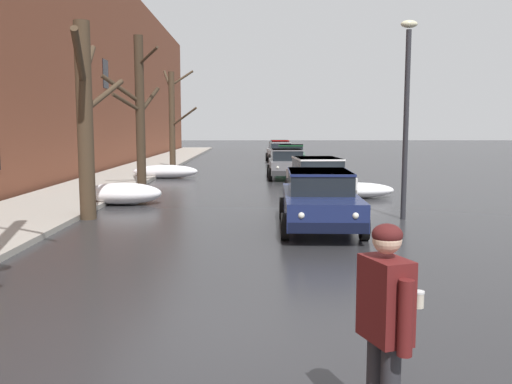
{
  "coord_description": "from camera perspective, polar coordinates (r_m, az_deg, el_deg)",
  "views": [
    {
      "loc": [
        0.32,
        -6.16,
        2.47
      ],
      "look_at": [
        0.43,
        6.41,
        0.98
      ],
      "focal_mm": 38.08,
      "sensor_mm": 36.0,
      "label": 1
    }
  ],
  "objects": [
    {
      "name": "ground_plane",
      "position": [
        6.65,
        -3.31,
        -15.07
      ],
      "size": [
        200.0,
        200.0,
        0.0
      ],
      "primitive_type": "plane",
      "color": "#2B2B2D"
    },
    {
      "name": "left_sidewalk_slab",
      "position": [
        25.09,
        -15.09,
        1.06
      ],
      "size": [
        3.39,
        80.0,
        0.14
      ],
      "primitive_type": "cube",
      "color": "#A8A399",
      "rests_on": "ground"
    },
    {
      "name": "brick_townhouse_facade",
      "position": [
        25.86,
        -20.36,
        14.09
      ],
      "size": [
        0.63,
        80.0,
        11.89
      ],
      "color": "brown",
      "rests_on": "ground"
    },
    {
      "name": "snow_bank_near_corner_left",
      "position": [
        18.05,
        -13.74,
        -0.17
      ],
      "size": [
        2.55,
        1.4,
        0.7
      ],
      "color": "white",
      "rests_on": "ground"
    },
    {
      "name": "snow_bank_along_left_kerb",
      "position": [
        19.47,
        10.06,
        0.18
      ],
      "size": [
        2.75,
        1.18,
        0.56
      ],
      "color": "white",
      "rests_on": "ground"
    },
    {
      "name": "snow_bank_mid_block_left",
      "position": [
        27.03,
        -9.64,
        2.13
      ],
      "size": [
        3.17,
        1.05,
        0.65
      ],
      "color": "white",
      "rests_on": "ground"
    },
    {
      "name": "bare_tree_second_along_sidewalk",
      "position": [
        15.27,
        -17.45,
        7.78
      ],
      "size": [
        0.83,
        3.81,
        5.24
      ],
      "color": "#423323",
      "rests_on": "ground"
    },
    {
      "name": "bare_tree_mid_block",
      "position": [
        22.28,
        -12.17,
        8.4
      ],
      "size": [
        2.22,
        2.32,
        6.08
      ],
      "color": "#382B1E",
      "rests_on": "ground"
    },
    {
      "name": "bare_tree_far_down_block",
      "position": [
        30.93,
        -8.76,
        7.62
      ],
      "size": [
        2.16,
        2.34,
        5.73
      ],
      "color": "#423323",
      "rests_on": "ground"
    },
    {
      "name": "sedan_darkblue_approaching_near_lane",
      "position": [
        13.39,
        6.67,
        -0.63
      ],
      "size": [
        2.06,
        4.44,
        1.42
      ],
      "color": "navy",
      "rests_on": "ground"
    },
    {
      "name": "sedan_white_parked_kerbside_close",
      "position": [
        19.18,
        6.5,
        1.6
      ],
      "size": [
        2.12,
        4.51,
        1.42
      ],
      "color": "silver",
      "rests_on": "ground"
    },
    {
      "name": "sedan_grey_parked_kerbside_mid",
      "position": [
        26.47,
        3.27,
        3.05
      ],
      "size": [
        1.89,
        3.94,
        1.42
      ],
      "color": "slate",
      "rests_on": "ground"
    },
    {
      "name": "sedan_green_parked_far_down_block",
      "position": [
        33.39,
        3.7,
        3.82
      ],
      "size": [
        2.21,
        4.32,
        1.42
      ],
      "color": "#1E5633",
      "rests_on": "ground"
    },
    {
      "name": "sedan_silver_queued_behind_truck",
      "position": [
        39.62,
        2.52,
        4.29
      ],
      "size": [
        2.02,
        4.14,
        1.42
      ],
      "color": "#B7B7BC",
      "rests_on": "ground"
    },
    {
      "name": "sedan_red_at_far_intersection",
      "position": [
        45.47,
        2.52,
        4.61
      ],
      "size": [
        1.94,
        4.01,
        1.42
      ],
      "color": "red",
      "rests_on": "ground"
    },
    {
      "name": "pedestrian_with_coffee",
      "position": [
        4.35,
        13.4,
        -12.71
      ],
      "size": [
        0.47,
        0.63,
        1.76
      ],
      "color": "#2D2D33",
      "rests_on": "ground"
    },
    {
      "name": "street_lamp_post",
      "position": [
        15.09,
        15.52,
        8.45
      ],
      "size": [
        0.44,
        0.24,
        5.25
      ],
      "color": "#28282D",
      "rests_on": "ground"
    }
  ]
}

